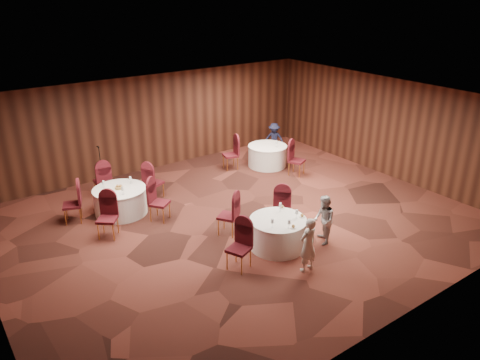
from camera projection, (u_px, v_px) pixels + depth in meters
ground at (238, 222)px, 12.60m from camera, size 12.00×12.00×0.00m
room_shell at (238, 153)px, 11.83m from camera, size 12.00×12.00×12.00m
table_main at (278, 233)px, 11.26m from camera, size 1.38×1.38×0.74m
table_left at (120, 201)px, 12.93m from camera, size 1.45×1.45×0.74m
table_right at (267, 156)px, 16.31m from camera, size 1.35×1.35×0.74m
chairs_main at (251, 222)px, 11.51m from camera, size 2.92×2.16×1.00m
chairs_left at (120, 197)px, 12.86m from camera, size 3.11×3.06×1.00m
chairs_right at (263, 158)px, 15.75m from camera, size 2.13×2.41×1.00m
tabletop_main at (288, 216)px, 11.10m from camera, size 1.03×1.08×0.22m
tabletop_left at (119, 186)px, 12.76m from camera, size 0.80×0.78×0.22m
tabletop_right at (276, 143)px, 15.98m from camera, size 0.08×0.08×0.22m
mic_stand at (103, 182)px, 13.92m from camera, size 0.24×0.24×1.58m
woman_a at (308, 245)px, 10.23m from camera, size 0.49×0.34×1.29m
woman_b at (324, 220)px, 11.35m from camera, size 0.71×0.76×1.24m
man_c at (274, 139)px, 17.35m from camera, size 0.82×0.88×1.20m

